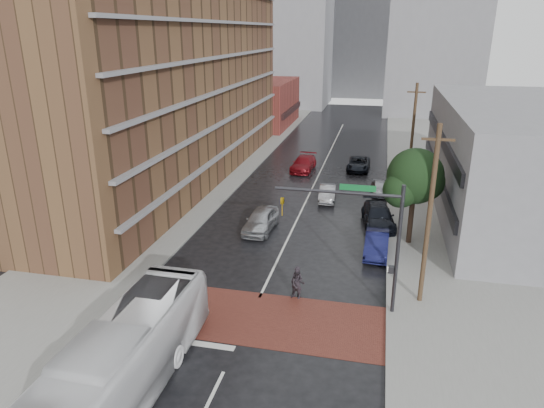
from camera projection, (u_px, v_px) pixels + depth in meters
The scene contains 24 objects.
ground at pixel (248, 322), 25.11m from camera, with size 160.00×160.00×0.00m, color black.
crosswalk at pixel (250, 317), 25.57m from camera, with size 14.00×5.00×0.02m, color maroon.
sidewalk_west at pixel (205, 175), 50.43m from camera, with size 9.00×90.00×0.15m, color gray.
sidewalk_east at pixel (436, 190), 45.65m from camera, with size 9.00×90.00×0.15m, color gray.
apartment_block at pixel (169, 33), 45.33m from camera, with size 10.00×44.00×28.00m, color brown.
storefront_west at pixel (265, 103), 76.00m from camera, with size 8.00×16.00×7.00m, color maroon.
building_east at pixel (514, 161), 38.52m from camera, with size 11.00×26.00×9.00m, color gray.
distant_tower_west at pixel (284, 21), 94.23m from camera, with size 18.00×16.00×32.00m, color gray.
distant_tower_east at pixel (438, 7), 82.23m from camera, with size 16.00×14.00×36.00m, color gray.
distant_tower_center at pixel (360, 41), 108.28m from camera, with size 12.00×10.00×24.00m, color gray.
street_tree at pixel (415, 180), 32.79m from camera, with size 4.20×4.10×6.90m.
signal_mast at pixel (370, 229), 24.59m from camera, with size 6.50×0.30×7.20m.
utility_pole_near at pixel (429, 216), 25.22m from camera, with size 1.60×0.26×10.00m.
utility_pole_far at pixel (412, 138), 43.58m from camera, with size 1.60×0.26×10.00m.
transit_bus at pixel (121, 364), 19.37m from camera, with size 2.85×12.19×3.40m, color silver.
pedestrian_a at pixel (297, 282), 27.12m from camera, with size 0.70×0.46×1.91m, color black.
pedestrian_b at pixel (298, 285), 27.15m from camera, with size 0.81×0.63×1.66m, color black.
car_travel_a at pixel (261, 220), 36.40m from camera, with size 1.95×4.85×1.65m, color #B4B7BC.
car_travel_b at pixel (327, 193), 42.93m from camera, with size 1.40×4.02×1.32m, color #B1B3B9.
car_travel_c at pixel (303, 164), 52.14m from camera, with size 2.13×5.24×1.52m, color maroon.
suv_travel at pixel (359, 164), 52.40m from camera, with size 2.28×4.94×1.37m, color black.
car_parked_near at pixel (377, 244), 32.58m from camera, with size 1.54×4.41×1.45m, color #141646.
car_parked_mid at pixel (378, 216), 37.33m from camera, with size 2.21×5.43×1.58m, color black.
car_parked_far at pixel (380, 188), 44.60m from camera, with size 1.46×3.64×1.24m, color #AAACB2.
Camera 1 is at (6.00, -20.75, 14.25)m, focal length 32.00 mm.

